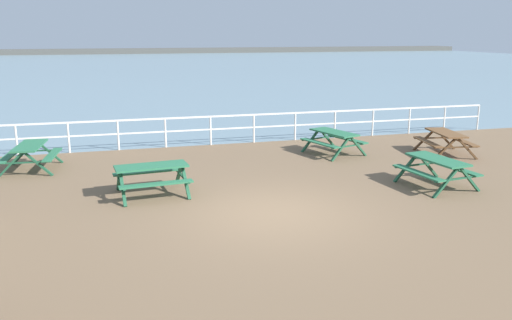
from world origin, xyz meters
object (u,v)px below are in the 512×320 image
picnic_table_near_left (152,173)px  picnic_table_seaward (334,137)px  picnic_table_mid_centre (437,165)px  picnic_table_far_left (445,138)px  picnic_table_near_right (30,151)px

picnic_table_near_left → picnic_table_seaward: bearing=20.0°
picnic_table_near_left → picnic_table_mid_centre: (7.39, -1.30, 0.00)m
picnic_table_far_left → picnic_table_seaward: 3.75m
picnic_table_near_left → picnic_table_seaward: 7.00m
picnic_table_far_left → picnic_table_seaward: same height
picnic_table_far_left → picnic_table_seaward: bearing=82.3°
picnic_table_near_right → picnic_table_mid_centre: (10.70, -4.77, 0.00)m
picnic_table_near_left → picnic_table_far_left: (9.91, 1.92, 0.00)m
picnic_table_near_left → picnic_table_near_right: size_ratio=1.00×
picnic_table_mid_centre → picnic_table_far_left: size_ratio=0.98×
picnic_table_near_right → picnic_table_mid_centre: 11.72m
picnic_table_near_right → picnic_table_far_left: 13.31m
picnic_table_near_left → picnic_table_mid_centre: size_ratio=0.98×
picnic_table_seaward → picnic_table_near_right: bearing=70.2°
picnic_table_seaward → picnic_table_far_left: bearing=-123.9°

